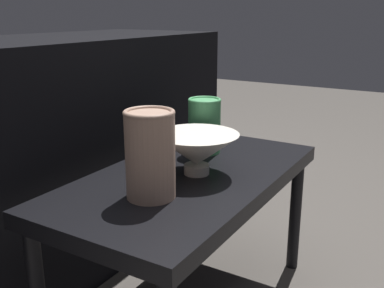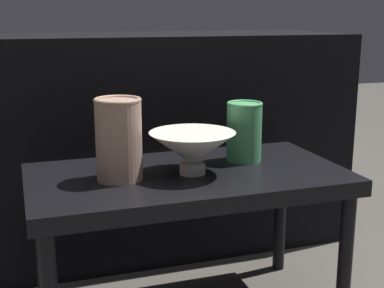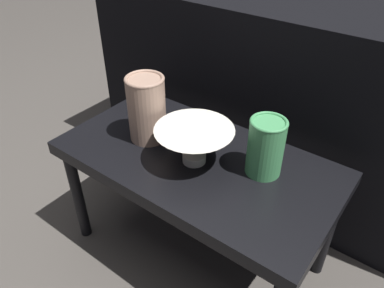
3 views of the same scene
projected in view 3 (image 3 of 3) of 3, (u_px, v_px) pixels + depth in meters
ground_plane at (196, 250)px, 1.28m from camera, size 8.00×8.00×0.00m
table at (196, 169)px, 1.07m from camera, size 0.79×0.42×0.40m
couch_backdrop at (280, 96)px, 1.42m from camera, size 1.38×0.50×0.72m
bowl at (194, 142)px, 0.99m from camera, size 0.21×0.21×0.11m
vase_textured_left at (147, 108)px, 1.07m from camera, size 0.11×0.11×0.20m
vase_colorful_right at (266, 146)px, 0.95m from camera, size 0.10×0.10×0.16m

